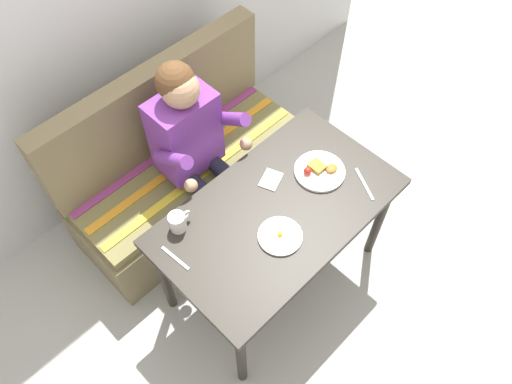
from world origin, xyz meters
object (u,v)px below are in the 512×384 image
(person, at_px, (195,143))
(coffee_mug, at_px, (178,221))
(knife, at_px, (364,184))
(plate_eggs, at_px, (280,236))
(napkin, at_px, (271,180))
(couch, at_px, (184,170))
(plate_breakfast, at_px, (319,171))
(fork, at_px, (175,258))
(table, at_px, (278,218))

(person, xyz_separation_m, coffee_mug, (-0.38, -0.33, 0.04))
(coffee_mug, distance_m, knife, 0.93)
(knife, bearing_deg, plate_eggs, -162.55)
(coffee_mug, bearing_deg, napkin, -12.91)
(couch, height_order, coffee_mug, couch)
(plate_breakfast, distance_m, napkin, 0.25)
(plate_breakfast, bearing_deg, couch, 112.03)
(coffee_mug, bearing_deg, plate_breakfast, -19.61)
(napkin, relative_size, fork, 0.70)
(plate_eggs, bearing_deg, coffee_mug, 128.63)
(knife, bearing_deg, table, -178.84)
(couch, xyz_separation_m, knife, (0.41, -0.97, 0.40))
(table, height_order, plate_eggs, plate_eggs)
(couch, relative_size, plate_eggs, 6.96)
(person, bearing_deg, knife, -61.83)
(coffee_mug, distance_m, napkin, 0.51)
(coffee_mug, height_order, napkin, coffee_mug)
(couch, bearing_deg, plate_eggs, -96.81)
(person, bearing_deg, couch, 85.08)
(couch, height_order, knife, couch)
(table, relative_size, person, 0.99)
(fork, bearing_deg, person, 36.89)
(couch, height_order, plate_eggs, couch)
(couch, distance_m, coffee_mug, 0.79)
(napkin, xyz_separation_m, knife, (0.31, -0.34, -0.00))
(person, xyz_separation_m, plate_eggs, (-0.09, -0.70, -0.00))
(coffee_mug, bearing_deg, person, 40.72)
(couch, relative_size, plate_breakfast, 5.61)
(couch, bearing_deg, plate_breakfast, -67.97)
(plate_breakfast, distance_m, fork, 0.84)
(table, relative_size, knife, 6.00)
(plate_eggs, bearing_deg, fork, 148.16)
(napkin, height_order, fork, napkin)
(couch, xyz_separation_m, fork, (-0.52, -0.62, 0.40))
(couch, bearing_deg, knife, -67.08)
(plate_breakfast, distance_m, plate_eggs, 0.43)
(table, relative_size, plate_eggs, 5.80)
(person, height_order, fork, person)
(plate_breakfast, height_order, coffee_mug, coffee_mug)
(person, height_order, plate_eggs, person)
(knife, bearing_deg, coffee_mug, 177.75)
(person, distance_m, knife, 0.90)
(couch, bearing_deg, coffee_mug, -128.31)
(table, xyz_separation_m, plate_breakfast, (0.31, 0.01, 0.09))
(table, bearing_deg, fork, 164.35)
(coffee_mug, relative_size, knife, 0.59)
(knife, bearing_deg, person, 145.52)
(napkin, bearing_deg, coffee_mug, 167.09)
(coffee_mug, bearing_deg, fork, -135.88)
(person, relative_size, fork, 7.13)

